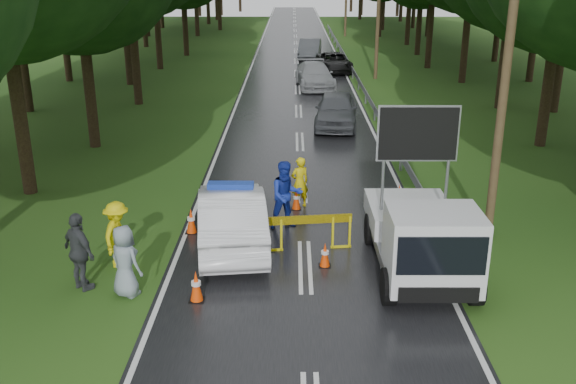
{
  "coord_description": "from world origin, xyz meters",
  "views": [
    {
      "loc": [
        -0.34,
        -14.68,
        7.27
      ],
      "look_at": [
        -0.45,
        1.98,
        1.3
      ],
      "focal_mm": 40.0,
      "sensor_mm": 36.0,
      "label": 1
    }
  ],
  "objects_px": {
    "work_truck": "(422,236)",
    "queue_car_second": "(315,75)",
    "police_sedan": "(232,217)",
    "civilian": "(286,195)",
    "queue_car_third": "(334,62)",
    "queue_car_first": "(336,110)",
    "barrier": "(307,224)",
    "officer": "(300,182)",
    "queue_car_fourth": "(310,49)"
  },
  "relations": [
    {
      "from": "work_truck",
      "to": "queue_car_third",
      "type": "relative_size",
      "value": 1.03
    },
    {
      "from": "officer",
      "to": "civilian",
      "type": "height_order",
      "value": "civilian"
    },
    {
      "from": "work_truck",
      "to": "barrier",
      "type": "height_order",
      "value": "work_truck"
    },
    {
      "from": "queue_car_second",
      "to": "queue_car_third",
      "type": "xyz_separation_m",
      "value": [
        1.54,
        6.0,
        -0.08
      ]
    },
    {
      "from": "queue_car_third",
      "to": "police_sedan",
      "type": "bearing_deg",
      "value": -103.11
    },
    {
      "from": "civilian",
      "to": "queue_car_third",
      "type": "distance_m",
      "value": 28.4
    },
    {
      "from": "barrier",
      "to": "queue_car_second",
      "type": "relative_size",
      "value": 0.46
    },
    {
      "from": "queue_car_second",
      "to": "queue_car_third",
      "type": "height_order",
      "value": "queue_car_second"
    },
    {
      "from": "work_truck",
      "to": "queue_car_first",
      "type": "height_order",
      "value": "work_truck"
    },
    {
      "from": "work_truck",
      "to": "civilian",
      "type": "bearing_deg",
      "value": 137.26
    },
    {
      "from": "barrier",
      "to": "queue_car_second",
      "type": "height_order",
      "value": "queue_car_second"
    },
    {
      "from": "police_sedan",
      "to": "queue_car_fourth",
      "type": "xyz_separation_m",
      "value": [
        3.03,
        36.06,
        -0.05
      ]
    },
    {
      "from": "queue_car_second",
      "to": "queue_car_fourth",
      "type": "height_order",
      "value": "queue_car_fourth"
    },
    {
      "from": "queue_car_second",
      "to": "queue_car_third",
      "type": "distance_m",
      "value": 6.2
    },
    {
      "from": "work_truck",
      "to": "officer",
      "type": "relative_size",
      "value": 3.03
    },
    {
      "from": "barrier",
      "to": "civilian",
      "type": "xyz_separation_m",
      "value": [
        -0.57,
        1.55,
        0.25
      ]
    },
    {
      "from": "work_truck",
      "to": "queue_car_third",
      "type": "height_order",
      "value": "work_truck"
    },
    {
      "from": "barrier",
      "to": "queue_car_second",
      "type": "bearing_deg",
      "value": 80.5
    },
    {
      "from": "barrier",
      "to": "queue_car_fourth",
      "type": "xyz_separation_m",
      "value": [
        1.0,
        36.4,
        0.02
      ]
    },
    {
      "from": "barrier",
      "to": "officer",
      "type": "height_order",
      "value": "officer"
    },
    {
      "from": "civilian",
      "to": "queue_car_third",
      "type": "relative_size",
      "value": 0.42
    },
    {
      "from": "civilian",
      "to": "queue_car_first",
      "type": "relative_size",
      "value": 0.42
    },
    {
      "from": "police_sedan",
      "to": "queue_car_second",
      "type": "relative_size",
      "value": 0.99
    },
    {
      "from": "police_sedan",
      "to": "officer",
      "type": "distance_m",
      "value": 3.42
    },
    {
      "from": "work_truck",
      "to": "queue_car_fourth",
      "type": "distance_m",
      "value": 37.91
    },
    {
      "from": "police_sedan",
      "to": "queue_car_fourth",
      "type": "height_order",
      "value": "police_sedan"
    },
    {
      "from": "work_truck",
      "to": "queue_car_first",
      "type": "xyz_separation_m",
      "value": [
        -1.08,
        15.21,
        -0.26
      ]
    },
    {
      "from": "civilian",
      "to": "police_sedan",
      "type": "bearing_deg",
      "value": -156.88
    },
    {
      "from": "work_truck",
      "to": "queue_car_first",
      "type": "relative_size",
      "value": 1.05
    },
    {
      "from": "queue_car_first",
      "to": "queue_car_second",
      "type": "height_order",
      "value": "queue_car_first"
    },
    {
      "from": "barrier",
      "to": "work_truck",
      "type": "bearing_deg",
      "value": -35.39
    },
    {
      "from": "civilian",
      "to": "queue_car_fourth",
      "type": "xyz_separation_m",
      "value": [
        1.57,
        34.84,
        -0.23
      ]
    },
    {
      "from": "barrier",
      "to": "police_sedan",
      "type": "bearing_deg",
      "value": 163.44
    },
    {
      "from": "police_sedan",
      "to": "work_truck",
      "type": "distance_m",
      "value": 5.1
    },
    {
      "from": "police_sedan",
      "to": "officer",
      "type": "height_order",
      "value": "police_sedan"
    },
    {
      "from": "work_truck",
      "to": "queue_car_second",
      "type": "bearing_deg",
      "value": 93.69
    },
    {
      "from": "police_sedan",
      "to": "barrier",
      "type": "relative_size",
      "value": 2.14
    },
    {
      "from": "police_sedan",
      "to": "officer",
      "type": "xyz_separation_m",
      "value": [
        1.87,
        2.87,
        -0.0
      ]
    },
    {
      "from": "queue_car_fourth",
      "to": "queue_car_third",
      "type": "bearing_deg",
      "value": -71.61
    },
    {
      "from": "officer",
      "to": "queue_car_first",
      "type": "xyz_separation_m",
      "value": [
        1.81,
        10.53,
        -0.01
      ]
    },
    {
      "from": "work_truck",
      "to": "barrier",
      "type": "bearing_deg",
      "value": 151.47
    },
    {
      "from": "queue_car_first",
      "to": "queue_car_second",
      "type": "relative_size",
      "value": 0.92
    },
    {
      "from": "work_truck",
      "to": "queue_car_third",
      "type": "bearing_deg",
      "value": 90.1
    },
    {
      "from": "civilian",
      "to": "queue_car_first",
      "type": "distance_m",
      "value": 12.39
    },
    {
      "from": "police_sedan",
      "to": "civilian",
      "type": "distance_m",
      "value": 1.91
    },
    {
      "from": "police_sedan",
      "to": "civilian",
      "type": "xyz_separation_m",
      "value": [
        1.46,
        1.21,
        0.18
      ]
    },
    {
      "from": "barrier",
      "to": "queue_car_third",
      "type": "relative_size",
      "value": 0.5
    },
    {
      "from": "work_truck",
      "to": "civilian",
      "type": "distance_m",
      "value": 4.47
    },
    {
      "from": "officer",
      "to": "barrier",
      "type": "bearing_deg",
      "value": 67.12
    },
    {
      "from": "officer",
      "to": "queue_car_third",
      "type": "bearing_deg",
      "value": -121.56
    }
  ]
}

